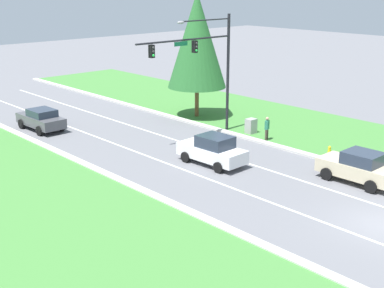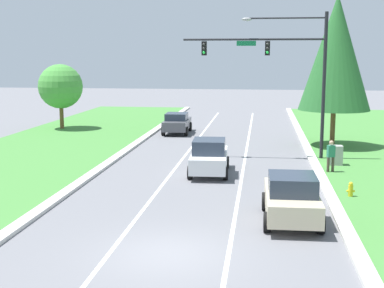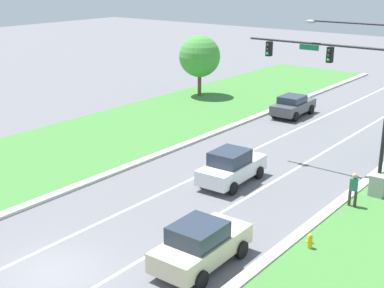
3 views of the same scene
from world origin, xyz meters
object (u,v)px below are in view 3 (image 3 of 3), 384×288
white_sedan (231,167)px  graphite_sedan (293,105)px  pedestrian (353,189)px  fire_hydrant (310,242)px  traffic_signal_mast (346,72)px  utility_cabinet (378,186)px  champagne_sedan (201,244)px  oak_near_left_tree (200,56)px

white_sedan → graphite_sedan: bearing=103.0°
white_sedan → pedestrian: (6.12, 0.95, 0.06)m
fire_hydrant → graphite_sedan: bearing=119.9°
traffic_signal_mast → utility_cabinet: bearing=-32.8°
graphite_sedan → champagne_sedan: 22.71m
fire_hydrant → oak_near_left_tree: oak_near_left_tree is taller
traffic_signal_mast → oak_near_left_tree: (-17.27, 10.29, -2.07)m
oak_near_left_tree → graphite_sedan: bearing=-5.9°
graphite_sedan → utility_cabinet: 15.28m
champagne_sedan → utility_cabinet: champagne_sedan is taller
white_sedan → graphite_sedan: white_sedan is taller
graphite_sedan → pedestrian: pedestrian is taller
white_sedan → oak_near_left_tree: bearing=129.6°
traffic_signal_mast → champagne_sedan: size_ratio=1.95×
white_sedan → utility_cabinet: (6.61, 2.82, -0.32)m
white_sedan → oak_near_left_tree: oak_near_left_tree is taller
white_sedan → oak_near_left_tree: (-13.49, 14.93, 2.59)m
utility_cabinet → fire_hydrant: 6.71m
white_sedan → utility_cabinet: bearing=20.5°
traffic_signal_mast → pedestrian: size_ratio=4.93×
champagne_sedan → oak_near_left_tree: bearing=126.3°
white_sedan → pedestrian: white_sedan is taller
utility_cabinet → pedestrian: 1.96m
graphite_sedan → fire_hydrant: 20.55m
utility_cabinet → oak_near_left_tree: bearing=148.9°
pedestrian → fire_hydrant: (0.25, -4.83, -0.59)m
pedestrian → oak_near_left_tree: 24.22m
oak_near_left_tree → pedestrian: bearing=-35.5°
utility_cabinet → oak_near_left_tree: oak_near_left_tree is taller
white_sedan → champagne_sedan: bearing=-66.1°
oak_near_left_tree → utility_cabinet: bearing=-31.1°
champagne_sedan → fire_hydrant: size_ratio=6.12×
champagne_sedan → traffic_signal_mast: bearing=88.5°
traffic_signal_mast → fire_hydrant: bearing=-73.1°
white_sedan → champagne_sedan: (3.71, -7.47, -0.00)m
oak_near_left_tree → white_sedan: bearing=-47.9°
white_sedan → fire_hydrant: (6.36, -3.88, -0.54)m
oak_near_left_tree → fire_hydrant: bearing=-43.5°
pedestrian → oak_near_left_tree: size_ratio=0.32×
graphite_sedan → fire_hydrant: bearing=-61.7°
utility_cabinet → oak_near_left_tree: (-20.10, 12.11, 2.91)m
traffic_signal_mast → pedestrian: traffic_signal_mast is taller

